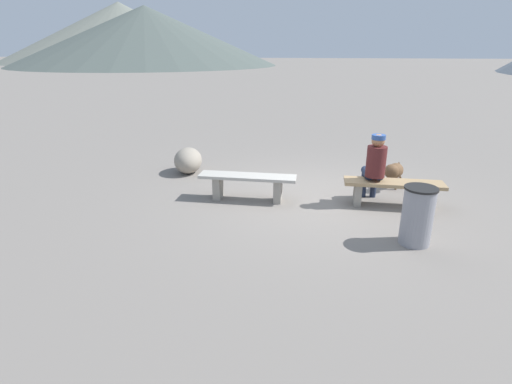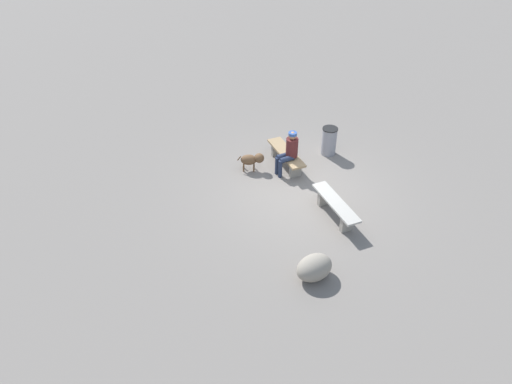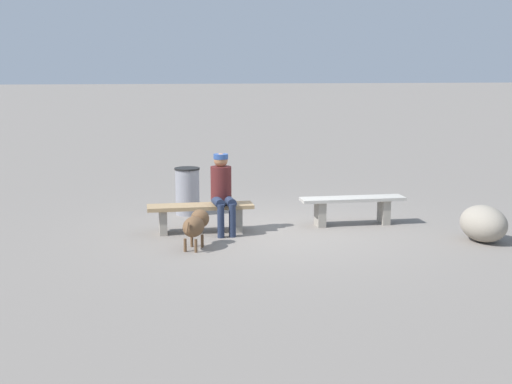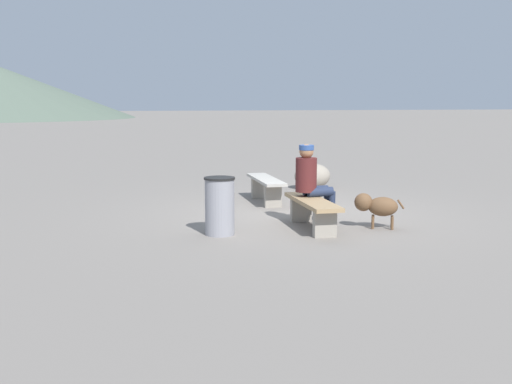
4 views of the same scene
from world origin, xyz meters
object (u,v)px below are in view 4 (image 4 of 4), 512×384
object	(u,v)px
boulder	(312,176)
bench_left	(266,185)
trash_bin	(220,206)
bench_right	(312,208)
seated_person	(311,178)
dog	(376,205)

from	to	relation	value
boulder	bench_left	bearing A→B (deg)	-42.09
trash_bin	bench_left	bearing A→B (deg)	153.41
bench_right	seated_person	distance (m)	0.55
bench_left	boulder	distance (m)	2.19
dog	seated_person	bearing A→B (deg)	-5.54
bench_right	trash_bin	distance (m)	1.46
seated_person	bench_right	bearing A→B (deg)	-18.41
bench_right	boulder	world-z (taller)	boulder
seated_person	bench_left	bearing A→B (deg)	-179.68
bench_right	seated_person	size ratio (longest dim) A/B	1.33
trash_bin	dog	bearing A→B (deg)	88.46
bench_left	boulder	size ratio (longest dim) A/B	2.10
boulder	bench_right	bearing A→B (deg)	-17.83
dog	bench_left	bearing A→B (deg)	-44.38
seated_person	dog	size ratio (longest dim) A/B	1.78
bench_left	bench_right	xyz separation A→B (m)	(2.59, 0.11, -0.00)
dog	boulder	size ratio (longest dim) A/B	0.85
boulder	seated_person	bearing A→B (deg)	-18.19
seated_person	trash_bin	distance (m)	1.64
bench_left	seated_person	bearing A→B (deg)	5.17
bench_right	boulder	xyz separation A→B (m)	(-4.22, 1.36, -0.05)
boulder	trash_bin	bearing A→B (deg)	-33.12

